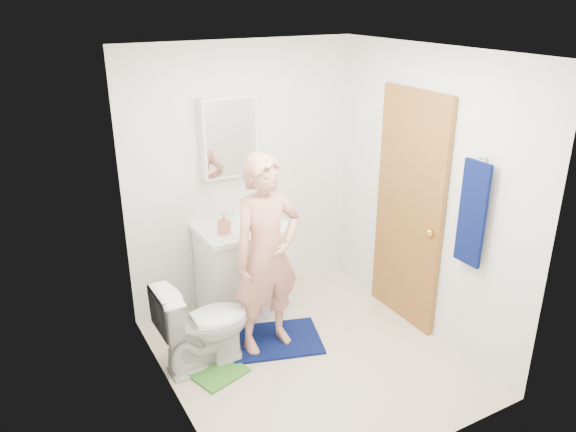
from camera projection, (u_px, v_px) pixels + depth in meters
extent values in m
cube|color=beige|center=(309.00, 357.00, 4.57)|extent=(2.20, 2.40, 0.02)
cube|color=white|center=(315.00, 50.00, 3.67)|extent=(2.20, 2.40, 0.02)
cube|color=silver|center=(243.00, 176.00, 5.10)|extent=(2.20, 0.02, 2.40)
cube|color=silver|center=(424.00, 292.00, 3.14)|extent=(2.20, 0.02, 2.40)
cube|color=silver|center=(165.00, 252.00, 3.62)|extent=(0.02, 2.40, 2.40)
cube|color=silver|center=(427.00, 195.00, 4.62)|extent=(0.02, 2.40, 2.40)
cube|color=white|center=(244.00, 271.00, 5.09)|extent=(0.75, 0.55, 0.80)
cube|color=white|center=(242.00, 228.00, 4.94)|extent=(0.79, 0.59, 0.05)
cylinder|color=white|center=(242.00, 227.00, 4.93)|extent=(0.40, 0.40, 0.03)
cylinder|color=silver|center=(234.00, 213.00, 5.05)|extent=(0.03, 0.03, 0.12)
cube|color=white|center=(229.00, 137.00, 4.83)|extent=(0.50, 0.12, 0.70)
cube|color=white|center=(232.00, 138.00, 4.78)|extent=(0.46, 0.01, 0.66)
cube|color=#A1692C|center=(409.00, 210.00, 4.79)|extent=(0.05, 0.80, 2.05)
sphere|color=gold|center=(430.00, 232.00, 4.54)|extent=(0.07, 0.07, 0.07)
cube|color=#071148|center=(472.00, 214.00, 4.11)|extent=(0.03, 0.24, 0.80)
cylinder|color=silver|center=(484.00, 158.00, 3.97)|extent=(0.06, 0.02, 0.02)
imported|color=white|center=(204.00, 324.00, 4.35)|extent=(0.73, 0.43, 0.74)
cube|color=#071148|center=(275.00, 340.00, 4.77)|extent=(0.89, 0.75, 0.02)
cube|color=#3C832B|center=(219.00, 372.00, 4.36)|extent=(0.47, 0.43, 0.02)
imported|color=tan|center=(224.00, 224.00, 4.73)|extent=(0.10, 0.10, 0.18)
imported|color=#553B82|center=(262.00, 214.00, 5.06)|extent=(0.14, 0.14, 0.09)
imported|color=tan|center=(267.00, 255.00, 4.40)|extent=(0.63, 0.44, 1.64)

